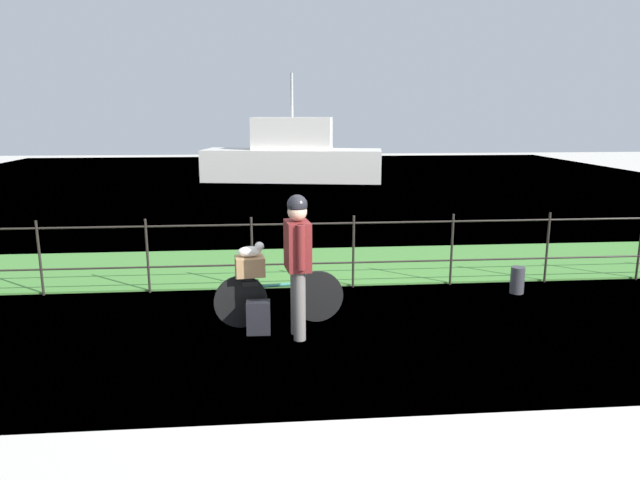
{
  "coord_description": "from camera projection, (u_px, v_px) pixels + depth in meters",
  "views": [
    {
      "loc": [
        -1.22,
        -6.3,
        2.58
      ],
      "look_at": [
        -0.56,
        1.2,
        0.9
      ],
      "focal_mm": 32.28,
      "sensor_mm": 36.0,
      "label": 1
    }
  ],
  "objects": [
    {
      "name": "bicycle_main",
      "position": [
        278.0,
        298.0,
        7.08
      ],
      "size": [
        1.6,
        0.27,
        0.65
      ],
      "color": "black",
      "rests_on": "ground"
    },
    {
      "name": "mooring_bollard",
      "position": [
        517.0,
        280.0,
        8.34
      ],
      "size": [
        0.2,
        0.2,
        0.39
      ],
      "primitive_type": "cylinder",
      "color": "#38383D",
      "rests_on": "ground"
    },
    {
      "name": "ground_plane",
      "position": [
        376.0,
        335.0,
        6.79
      ],
      "size": [
        60.0,
        60.0,
        0.0
      ],
      "primitive_type": "plane",
      "color": "beige"
    },
    {
      "name": "harbor_water",
      "position": [
        306.0,
        189.0,
        19.57
      ],
      "size": [
        30.0,
        30.0,
        0.0
      ],
      "primitive_type": "plane",
      "color": "#60849E",
      "rests_on": "ground"
    },
    {
      "name": "wooden_crate",
      "position": [
        250.0,
        266.0,
        6.92
      ],
      "size": [
        0.38,
        0.33,
        0.23
      ],
      "primitive_type": "cube",
      "rotation": [
        0.0,
        0.0,
        0.12
      ],
      "color": "#A87F51",
      "rests_on": "bicycle_main"
    },
    {
      "name": "terrier_dog",
      "position": [
        252.0,
        250.0,
        6.88
      ],
      "size": [
        0.32,
        0.17,
        0.18
      ],
      "color": "silver",
      "rests_on": "wooden_crate"
    },
    {
      "name": "moored_boat_near",
      "position": [
        292.0,
        158.0,
        21.84
      ],
      "size": [
        6.95,
        3.1,
        3.99
      ],
      "color": "silver",
      "rests_on": "ground"
    },
    {
      "name": "cyclist_person",
      "position": [
        298.0,
        254.0,
        6.54
      ],
      "size": [
        0.31,
        0.54,
        1.68
      ],
      "color": "slate",
      "rests_on": "ground"
    },
    {
      "name": "grass_strip",
      "position": [
        343.0,
        265.0,
        9.88
      ],
      "size": [
        27.0,
        2.4,
        0.03
      ],
      "primitive_type": "cube",
      "color": "#478438",
      "rests_on": "ground"
    },
    {
      "name": "iron_fence",
      "position": [
        353.0,
        246.0,
        8.53
      ],
      "size": [
        18.04,
        0.04,
        1.09
      ],
      "color": "#28231E",
      "rests_on": "ground"
    },
    {
      "name": "backpack_on_paving",
      "position": [
        259.0,
        317.0,
        6.82
      ],
      "size": [
        0.28,
        0.19,
        0.4
      ],
      "primitive_type": "cube",
      "rotation": [
        0.0,
        0.0,
        6.26
      ],
      "color": "black",
      "rests_on": "ground"
    }
  ]
}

